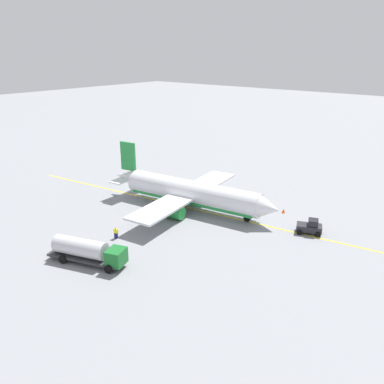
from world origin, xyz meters
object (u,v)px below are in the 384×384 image
(fuel_tanker, at_px, (87,251))
(airplane, at_px, (190,193))
(refueling_worker, at_px, (116,233))
(safety_cone_nose, at_px, (283,211))
(pushback_tug, at_px, (310,227))

(fuel_tanker, bearing_deg, airplane, 94.11)
(refueling_worker, relative_size, safety_cone_nose, 2.55)
(fuel_tanker, relative_size, refueling_worker, 6.30)
(fuel_tanker, distance_m, refueling_worker, 7.28)
(airplane, relative_size, pushback_tug, 7.82)
(fuel_tanker, xyz_separation_m, pushback_tug, (18.26, 25.86, -0.72))
(airplane, height_order, safety_cone_nose, airplane)
(pushback_tug, bearing_deg, airplane, -169.59)
(airplane, distance_m, refueling_worker, 15.61)
(pushback_tug, bearing_deg, safety_cone_nose, 144.99)
(airplane, xyz_separation_m, pushback_tug, (19.85, 3.65, -1.76))
(airplane, distance_m, safety_cone_nose, 15.88)
(airplane, relative_size, safety_cone_nose, 47.81)
(pushback_tug, distance_m, refueling_worker, 28.25)
(pushback_tug, height_order, refueling_worker, pushback_tug)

